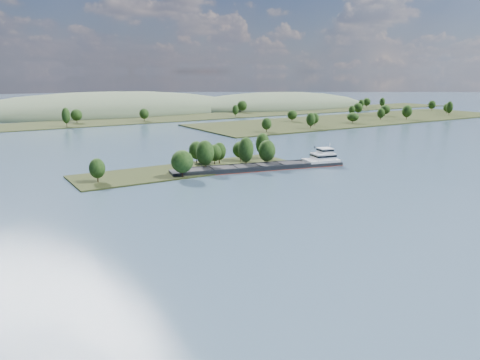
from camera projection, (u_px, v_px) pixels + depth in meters
ground at (266, 202)px, 157.24m from camera, size 1800.00×1800.00×0.00m
tree_island at (207, 160)px, 208.82m from camera, size 100.00×32.68×14.81m
right_bank at (362, 119)px, 424.62m from camera, size 320.00×90.00×15.44m
back_shoreline at (84, 123)px, 393.05m from camera, size 900.00×60.00×16.08m
hill_east at (277, 107)px, 580.42m from camera, size 260.00×140.00×36.00m
hill_west at (110, 112)px, 502.70m from camera, size 320.00×160.00×44.00m
cargo_barge at (271, 166)px, 210.64m from camera, size 80.30×26.11×10.83m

